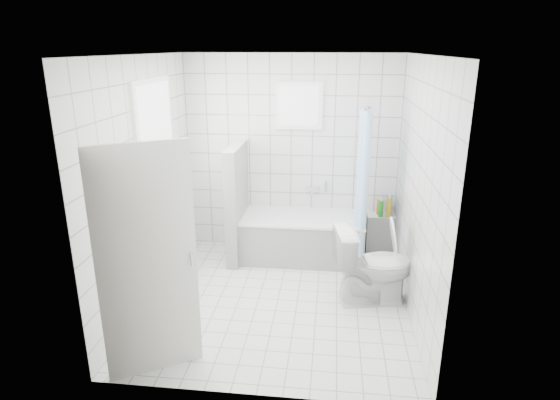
# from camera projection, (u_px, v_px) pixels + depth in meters

# --- Properties ---
(ground) EXTENTS (3.00, 3.00, 0.00)m
(ground) POSITION_uv_depth(u_px,v_px,m) (278.00, 300.00, 5.18)
(ground) COLOR white
(ground) RESTS_ON ground
(ceiling) EXTENTS (3.00, 3.00, 0.00)m
(ceiling) POSITION_uv_depth(u_px,v_px,m) (278.00, 55.00, 4.37)
(ceiling) COLOR white
(ceiling) RESTS_ON ground
(wall_back) EXTENTS (2.80, 0.02, 2.60)m
(wall_back) POSITION_uv_depth(u_px,v_px,m) (291.00, 155.00, 6.19)
(wall_back) COLOR white
(wall_back) RESTS_ON ground
(wall_front) EXTENTS (2.80, 0.02, 2.60)m
(wall_front) POSITION_uv_depth(u_px,v_px,m) (253.00, 247.00, 3.36)
(wall_front) COLOR white
(wall_front) RESTS_ON ground
(wall_left) EXTENTS (0.02, 3.00, 2.60)m
(wall_left) POSITION_uv_depth(u_px,v_px,m) (146.00, 183.00, 4.93)
(wall_left) COLOR white
(wall_left) RESTS_ON ground
(wall_right) EXTENTS (0.02, 3.00, 2.60)m
(wall_right) POSITION_uv_depth(u_px,v_px,m) (418.00, 192.00, 4.63)
(wall_right) COLOR white
(wall_right) RESTS_ON ground
(window_left) EXTENTS (0.01, 0.90, 1.40)m
(window_left) POSITION_uv_depth(u_px,v_px,m) (158.00, 149.00, 5.11)
(window_left) COLOR white
(window_left) RESTS_ON wall_left
(window_back) EXTENTS (0.50, 0.01, 0.50)m
(window_back) POSITION_uv_depth(u_px,v_px,m) (299.00, 106.00, 5.93)
(window_back) COLOR white
(window_back) RESTS_ON wall_back
(window_sill) EXTENTS (0.18, 1.02, 0.08)m
(window_sill) POSITION_uv_depth(u_px,v_px,m) (167.00, 213.00, 5.34)
(window_sill) COLOR white
(window_sill) RESTS_ON wall_left
(door) EXTENTS (0.70, 0.45, 2.00)m
(door) POSITION_uv_depth(u_px,v_px,m) (148.00, 265.00, 3.77)
(door) COLOR silver
(door) RESTS_ON ground
(bathtub) EXTENTS (1.58, 0.77, 0.58)m
(bathtub) POSITION_uv_depth(u_px,v_px,m) (303.00, 237.00, 6.13)
(bathtub) COLOR white
(bathtub) RESTS_ON ground
(partition_wall) EXTENTS (0.15, 0.85, 1.50)m
(partition_wall) POSITION_uv_depth(u_px,v_px,m) (237.00, 203.00, 6.03)
(partition_wall) COLOR white
(partition_wall) RESTS_ON ground
(tiled_ledge) EXTENTS (0.40, 0.24, 0.55)m
(tiled_ledge) POSITION_uv_depth(u_px,v_px,m) (381.00, 234.00, 6.27)
(tiled_ledge) COLOR white
(tiled_ledge) RESTS_ON ground
(toilet) EXTENTS (0.92, 0.64, 0.86)m
(toilet) POSITION_uv_depth(u_px,v_px,m) (374.00, 265.00, 5.03)
(toilet) COLOR white
(toilet) RESTS_ON ground
(curtain_rod) EXTENTS (0.02, 0.80, 0.02)m
(curtain_rod) POSITION_uv_depth(u_px,v_px,m) (366.00, 106.00, 5.50)
(curtain_rod) COLOR silver
(curtain_rod) RESTS_ON wall_back
(shower_curtain) EXTENTS (0.14, 0.48, 1.78)m
(shower_curtain) POSITION_uv_depth(u_px,v_px,m) (363.00, 183.00, 5.66)
(shower_curtain) COLOR #56AFFF
(shower_curtain) RESTS_ON curtain_rod
(tub_faucet) EXTENTS (0.18, 0.06, 0.06)m
(tub_faucet) POSITION_uv_depth(u_px,v_px,m) (312.00, 189.00, 6.26)
(tub_faucet) COLOR silver
(tub_faucet) RESTS_ON wall_back
(sill_bottles) EXTENTS (0.17, 0.80, 0.29)m
(sill_bottles) POSITION_uv_depth(u_px,v_px,m) (165.00, 201.00, 5.23)
(sill_bottles) COLOR #D96CB9
(sill_bottles) RESTS_ON window_sill
(ledge_bottles) EXTENTS (0.19, 0.18, 0.26)m
(ledge_bottles) POSITION_uv_depth(u_px,v_px,m) (385.00, 207.00, 6.12)
(ledge_bottles) COLOR #199B1A
(ledge_bottles) RESTS_ON tiled_ledge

